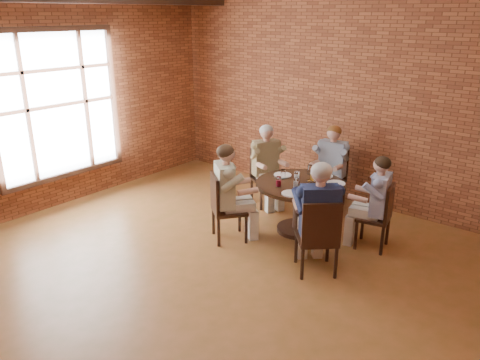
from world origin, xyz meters
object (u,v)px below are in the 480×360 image
Objects in this scene: dining_table at (300,197)px; chair_b at (332,175)px; diner_d at (229,193)px; smartphone at (321,192)px; diner_b at (331,167)px; chair_d at (223,205)px; diner_c at (267,166)px; diner_e at (318,218)px; chair_a at (380,214)px; chair_e at (319,235)px; diner_a at (375,203)px; chair_c at (264,174)px.

chair_b is at bearing 96.41° from dining_table.
smartphone is (1.04, 0.67, 0.07)m from diner_d.
diner_b is 2.08m from chair_d.
diner_b is 1.01× the size of diner_c.
diner_e is at bearing -142.40° from diner_d.
chair_a is 2.10m from diner_c.
diner_b is 2.21m from chair_e.
diner_a is 1.53m from chair_b.
diner_d reaches higher than chair_e.
diner_c is at bearing 151.87° from dining_table.
diner_d reaches higher than chair_d.
diner_a reaches higher than smartphone.
diner_d reaches higher than diner_b.
diner_d is at bearing -137.66° from diner_c.
diner_c is at bearing -38.80° from diner_d.
diner_b is at bearing -136.82° from chair_a.
diner_a is 0.91× the size of diner_e.
diner_a is 0.96× the size of diner_b.
diner_d is (0.05, 0.07, 0.17)m from chair_d.
diner_c reaches higher than chair_b.
diner_e reaches higher than diner_d.
chair_b is 2.16m from chair_d.
chair_c is 0.18m from diner_c.
chair_a is 0.97× the size of chair_c.
chair_d is at bearing -69.20° from chair_a.
chair_b is 1.11m from chair_c.
chair_c is 0.68× the size of diner_d.
chair_e is (1.79, -1.40, -0.14)m from diner_c.
chair_a is at bearing -111.85° from diner_d.
diner_e is (0.89, -2.00, 0.19)m from chair_b.
diner_a is at bearing 12.17° from smartphone.
diner_b reaches higher than chair_e.
chair_c is at bearing -151.31° from chair_b.
dining_table is at bearing -90.00° from diner_c.
smartphone is at bearing -70.73° from diner_a.
chair_e is at bearing -25.93° from chair_a.
diner_a is 1.37× the size of chair_c.
diner_c is (-0.83, -0.68, 0.16)m from chair_b.
diner_a is 0.94× the size of diner_d.
chair_e reaches higher than chair_c.
diner_e is (-0.07, 0.07, 0.18)m from chair_e.
chair_b is 2.08m from diner_d.
smartphone is (1.45, -0.71, 0.25)m from chair_c.
smartphone is (-0.41, 0.72, 0.23)m from chair_e.
dining_table is 1.35× the size of chair_c.
diner_b reaches higher than smartphone.
diner_e is 10.81× the size of smartphone.
chair_b is at bearing -141.45° from diner_a.
diner_b is 1.44× the size of chair_c.
chair_d is at bearing -140.48° from diner_c.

